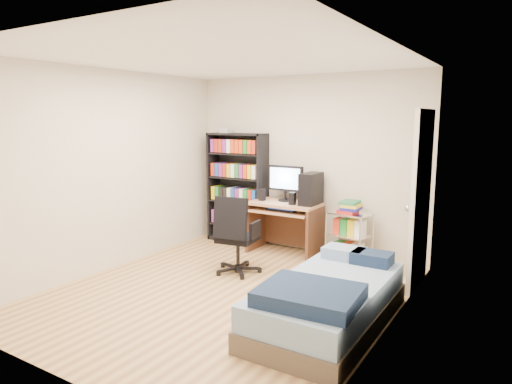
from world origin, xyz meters
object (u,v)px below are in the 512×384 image
Objects in this scene: media_shelf at (237,187)px; bed at (328,301)px; computer_desk at (293,207)px; office_chair at (236,249)px.

bed is (2.35, -1.99, -0.63)m from media_shelf.
media_shelf is at bearing 172.56° from computer_desk.
media_shelf is 0.93× the size of bed.
office_chair is at bearing -100.73° from computer_desk.
computer_desk is 1.17m from office_chair.
computer_desk is at bearing 125.45° from bed.
computer_desk is at bearing -7.44° from media_shelf.
media_shelf is at bearing 115.24° from office_chair.
bed is (1.32, -1.86, -0.43)m from computer_desk.
media_shelf is at bearing 139.67° from bed.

